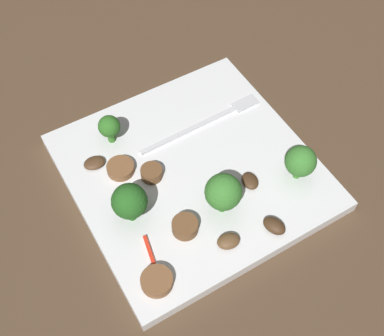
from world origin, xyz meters
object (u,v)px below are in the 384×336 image
at_px(mushroom_1, 250,181).
at_px(broccoli_floret_2, 129,202).
at_px(sausage_slice_1, 185,227).
at_px(sausage_slice_0, 152,173).
at_px(broccoli_floret_3, 109,127).
at_px(fork, 209,120).
at_px(broccoli_floret_1, 301,161).
at_px(sausage_slice_2, 157,281).
at_px(mushroom_0, 94,163).
at_px(pepper_strip_1, 150,252).
at_px(plate, 192,172).
at_px(mushroom_2, 274,226).
at_px(sausage_slice_3, 121,168).
at_px(broccoli_floret_0, 227,190).
at_px(mushroom_3, 228,241).

bearing_deg(mushroom_1, broccoli_floret_2, 167.99).
bearing_deg(sausage_slice_1, sausage_slice_0, 88.69).
distance_m(broccoli_floret_3, mushroom_1, 0.19).
height_order(fork, mushroom_1, mushroom_1).
bearing_deg(broccoli_floret_1, fork, 109.65).
height_order(sausage_slice_2, mushroom_0, sausage_slice_2).
xyz_separation_m(broccoli_floret_1, broccoli_floret_3, (-0.17, 0.17, -0.00)).
xyz_separation_m(sausage_slice_0, pepper_strip_1, (-0.05, -0.09, -0.01)).
height_order(plate, broccoli_floret_3, broccoli_floret_3).
relative_size(sausage_slice_1, sausage_slice_2, 0.86).
bearing_deg(plate, mushroom_1, -48.22).
relative_size(plate, broccoli_floret_3, 6.84).
bearing_deg(pepper_strip_1, mushroom_2, -18.26).
relative_size(mushroom_0, mushroom_1, 1.04).
distance_m(broccoli_floret_2, sausage_slice_3, 0.07).
relative_size(fork, pepper_strip_1, 4.26).
xyz_separation_m(broccoli_floret_3, sausage_slice_0, (0.02, -0.08, -0.02)).
distance_m(broccoli_floret_0, pepper_strip_1, 0.11).
bearing_deg(mushroom_0, mushroom_2, -53.01).
distance_m(broccoli_floret_1, sausage_slice_3, 0.22).
bearing_deg(plate, mushroom_2, -72.58).
height_order(broccoli_floret_3, sausage_slice_3, broccoli_floret_3).
xyz_separation_m(mushroom_1, mushroom_3, (-0.07, -0.06, 0.00)).
bearing_deg(broccoli_floret_1, pepper_strip_1, 179.95).
height_order(broccoli_floret_3, mushroom_1, broccoli_floret_3).
distance_m(broccoli_floret_1, mushroom_1, 0.06).
bearing_deg(fork, mushroom_3, -116.05).
xyz_separation_m(broccoli_floret_3, mushroom_2, (0.11, -0.21, -0.02)).
bearing_deg(sausage_slice_0, sausage_slice_2, -115.63).
height_order(mushroom_1, mushroom_3, mushroom_3).
height_order(fork, broccoli_floret_1, broccoli_floret_1).
xyz_separation_m(mushroom_0, mushroom_2, (0.14, -0.19, 0.00)).
relative_size(plate, broccoli_floret_1, 5.70).
distance_m(sausage_slice_2, mushroom_3, 0.09).
height_order(fork, mushroom_3, mushroom_3).
distance_m(sausage_slice_2, mushroom_1, 0.17).
height_order(broccoli_floret_1, mushroom_0, broccoli_floret_1).
relative_size(sausage_slice_1, mushroom_0, 1.13).
relative_size(broccoli_floret_3, sausage_slice_2, 1.20).
relative_size(broccoli_floret_1, sausage_slice_3, 1.48).
height_order(broccoli_floret_1, mushroom_2, broccoli_floret_1).
bearing_deg(plate, sausage_slice_0, 163.22).
relative_size(broccoli_floret_1, mushroom_3, 1.89).
relative_size(broccoli_floret_2, mushroom_3, 2.09).
distance_m(fork, broccoli_floret_2, 0.18).
distance_m(broccoli_floret_3, mushroom_2, 0.24).
bearing_deg(fork, sausage_slice_1, -132.55).
xyz_separation_m(sausage_slice_1, mushroom_2, (0.09, -0.05, -0.00)).
height_order(broccoli_floret_3, mushroom_2, broccoli_floret_3).
height_order(sausage_slice_1, mushroom_0, sausage_slice_1).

